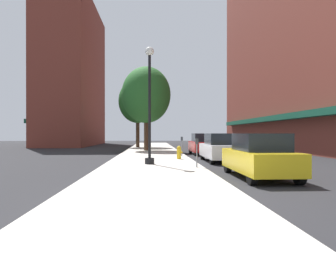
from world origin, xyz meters
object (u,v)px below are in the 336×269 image
at_px(car_white, 220,148).
at_px(parking_meter_near, 197,149).
at_px(fire_hydrant, 179,152).
at_px(tree_near, 138,101).
at_px(car_red, 203,144).
at_px(lamppost, 150,103).
at_px(tree_mid, 146,95).
at_px(parking_meter_far, 182,144).
at_px(car_yellow, 259,156).

bearing_deg(car_white, parking_meter_near, -117.03).
relative_size(fire_hydrant, tree_near, 0.10).
bearing_deg(fire_hydrant, car_red, 66.84).
bearing_deg(car_red, tree_near, 115.71).
xyz_separation_m(fire_hydrant, car_red, (2.36, 5.51, 0.29)).
relative_size(lamppost, tree_mid, 0.78).
xyz_separation_m(parking_meter_far, tree_near, (-3.64, 13.85, 4.32)).
bearing_deg(car_white, parking_meter_far, 120.64).
xyz_separation_m(fire_hydrant, parking_meter_near, (0.41, -4.65, 0.43)).
relative_size(lamppost, car_yellow, 1.37).
bearing_deg(tree_mid, parking_meter_far, -70.26).
relative_size(fire_hydrant, parking_meter_far, 0.60).
bearing_deg(car_yellow, parking_meter_far, 100.91).
bearing_deg(parking_meter_far, lamppost, -111.54).
bearing_deg(tree_mid, car_white, -66.44).
height_order(parking_meter_near, tree_near, tree_near).
relative_size(lamppost, tree_near, 0.77).
bearing_deg(car_yellow, tree_mid, 104.57).
relative_size(tree_near, car_yellow, 1.77).
relative_size(car_white, car_red, 1.00).
distance_m(tree_near, car_red, 12.98).
xyz_separation_m(tree_mid, car_white, (4.52, -10.36, -4.34)).
distance_m(parking_meter_far, car_white, 3.75).
distance_m(parking_meter_far, tree_mid, 8.68).
height_order(fire_hydrant, car_white, car_white).
bearing_deg(car_red, car_yellow, -91.58).
xyz_separation_m(parking_meter_near, tree_mid, (-2.57, 14.30, 4.19)).
relative_size(tree_near, tree_mid, 1.00).
bearing_deg(lamppost, car_white, 28.80).
xyz_separation_m(fire_hydrant, tree_near, (-3.23, 16.34, 4.75)).
xyz_separation_m(fire_hydrant, car_white, (2.36, -0.71, 0.29)).
bearing_deg(fire_hydrant, car_white, -16.75).
bearing_deg(lamppost, parking_meter_near, -37.97).
relative_size(tree_near, car_white, 1.77).
height_order(car_yellow, car_red, same).
bearing_deg(car_yellow, fire_hydrant, 107.53).
xyz_separation_m(parking_meter_near, car_yellow, (1.95, -2.66, -0.14)).
relative_size(car_yellow, car_red, 1.00).
bearing_deg(lamppost, car_yellow, -46.60).
bearing_deg(parking_meter_near, parking_meter_far, 90.00).
bearing_deg(lamppost, tree_near, 94.40).
distance_m(tree_near, car_yellow, 24.71).
bearing_deg(tree_near, parking_meter_near, -80.16).
bearing_deg(tree_near, car_yellow, -76.70).
height_order(car_yellow, car_white, same).
height_order(lamppost, car_red, lamppost).
relative_size(parking_meter_near, car_yellow, 0.30).
height_order(fire_hydrant, car_yellow, car_yellow).
relative_size(fire_hydrant, parking_meter_near, 0.60).
height_order(fire_hydrant, parking_meter_near, parking_meter_near).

